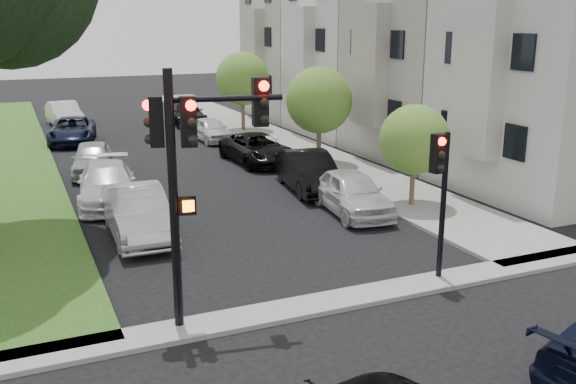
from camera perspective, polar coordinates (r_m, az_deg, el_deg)
name	(u,v)px	position (r m, az deg, el deg)	size (l,w,h in m)	color
ground	(383,340)	(13.98, 8.45, -12.88)	(140.00, 140.00, 0.00)	black
sidewalk_right	(264,135)	(37.49, -2.18, 5.08)	(3.50, 44.00, 0.12)	gray
sidewalk_cross	(338,301)	(15.50, 4.51, -9.60)	(60.00, 1.00, 0.12)	gray
house_a	(565,8)	(26.57, 23.40, 14.75)	(7.70, 7.55, 15.97)	#9B9879
house_b	(440,11)	(32.22, 13.40, 15.37)	(7.70, 7.55, 15.97)	#ACA290
house_c	(361,13)	(38.50, 6.50, 15.54)	(7.70, 7.55, 15.97)	gray
house_d	(306,14)	(45.16, 1.57, 15.53)	(7.70, 7.55, 15.97)	#A0998F
small_tree_a	(414,140)	(22.93, 11.18, 4.59)	(2.47, 2.47, 3.71)	brown
small_tree_b	(319,100)	(29.29, 2.80, 8.14)	(3.03, 3.03, 4.54)	brown
small_tree_c	(242,79)	(38.72, -4.07, 10.01)	(3.17, 3.17, 4.76)	brown
traffic_signal_main	(192,153)	(13.33, -8.52, 3.43)	(2.74, 0.72, 5.60)	black
traffic_signal_secondary	(441,179)	(16.28, 13.41, 1.09)	(0.50, 0.41, 3.87)	black
car_parked_0	(352,193)	(22.27, 5.70, -0.05)	(1.77, 4.40, 1.50)	silver
car_parked_1	(309,172)	(25.17, 1.88, 1.83)	(1.63, 4.69, 1.54)	black
car_parked_2	(257,149)	(30.16, -2.75, 3.87)	(2.29, 4.96, 1.38)	black
car_parked_3	(211,130)	(35.98, -6.87, 5.53)	(1.55, 3.86, 1.31)	silver
car_parked_4	(186,113)	(42.28, -9.04, 6.91)	(1.96, 4.82, 1.40)	black
car_parked_5	(137,213)	(20.25, -13.23, -1.82)	(1.65, 4.74, 1.56)	#999BA0
car_parked_6	(107,184)	(24.29, -15.78, 0.67)	(2.03, 5.00, 1.45)	silver
car_parked_7	(92,159)	(29.08, -17.00, 2.85)	(1.68, 4.18, 1.42)	#999BA0
car_parked_8	(72,130)	(37.13, -18.63, 5.22)	(2.32, 5.04, 1.40)	black
car_parked_9	(64,114)	(43.27, -19.27, 6.55)	(1.64, 4.70, 1.55)	silver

